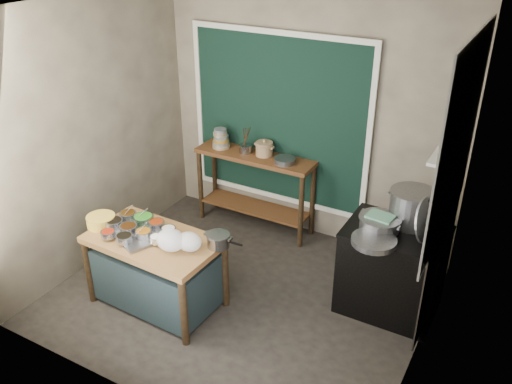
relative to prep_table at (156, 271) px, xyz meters
The scene contains 31 objects.
floor 0.90m from the prep_table, 37.12° to the left, with size 3.50×3.00×0.02m, color #2D2822.
back_wall 2.34m from the prep_table, 72.01° to the left, with size 3.50×0.02×2.80m, color gray.
left_wall 1.59m from the prep_table, 156.10° to the left, with size 0.02×3.00×2.80m, color gray.
right_wall 2.66m from the prep_table, 11.54° to the left, with size 0.02×3.00×2.80m, color gray.
ceiling 2.57m from the prep_table, 37.12° to the left, with size 3.50×3.00×0.02m, color gray.
curtain_panel 2.21m from the prep_table, 81.31° to the left, with size 2.10×0.02×1.90m, color black.
curtain_frame 2.20m from the prep_table, 81.26° to the left, with size 2.22×0.03×2.02m, color beige, non-canonical shape.
tile_panel 2.99m from the prep_table, 23.60° to the left, with size 0.02×1.70×1.70m, color #B2B2AA.
soot_patch 2.67m from the prep_table, 25.54° to the left, with size 0.01×1.30×1.30m, color black.
wall_shelf 2.92m from the prep_table, 30.48° to the left, with size 0.22×0.70×0.03m, color beige.
prep_table is the anchor object (origin of this frame).
back_counter 1.78m from the prep_table, 86.77° to the left, with size 1.45×0.40×0.95m, color #542D18.
stove_block 2.26m from the prep_table, 27.52° to the left, with size 0.90×0.68×0.85m, color black.
stove_top 2.31m from the prep_table, 27.52° to the left, with size 0.92×0.69×0.03m, color black.
condiment_tray 0.43m from the prep_table, behind, with size 0.57×0.41×0.03m, color gray.
condiment_bowls 0.48m from the prep_table, behind, with size 0.70×0.52×0.08m.
yellow_basin 0.73m from the prep_table, behind, with size 0.28×0.28×0.11m, color gold.
saucepan 0.77m from the prep_table, 17.65° to the left, with size 0.23×0.23×0.12m, color gray, non-canonical shape.
plastic_bag_a 0.55m from the prep_table, 14.24° to the right, with size 0.27×0.23×0.20m, color white.
plastic_bag_b 0.62m from the prep_table, ahead, with size 0.23×0.20×0.18m, color white.
bowl_stack 1.92m from the prep_table, 101.54° to the left, with size 0.21×0.21×0.24m.
utensil_cup 1.89m from the prep_table, 90.88° to the left, with size 0.16×0.16×0.10m, color gray.
ceramic_crock 1.93m from the prep_table, 83.58° to the left, with size 0.21×0.21×0.14m, color #846648, non-canonical shape.
wide_bowl 1.90m from the prep_table, 73.67° to the left, with size 0.24×0.24×0.06m, color gray.
stock_pot 2.49m from the prep_table, 30.61° to the left, with size 0.43×0.43×0.34m, color gray, non-canonical shape.
pot_lid 2.54m from the prep_table, 24.00° to the left, with size 0.41×0.41×0.02m, color gray.
steamer 2.17m from the prep_table, 27.86° to the left, with size 0.39×0.39×0.13m, color gray, non-canonical shape.
green_cloth 2.19m from the prep_table, 27.86° to the left, with size 0.24×0.18×0.02m, color #599370.
shallow_pan 2.09m from the prep_table, 21.02° to the left, with size 0.40×0.40×0.05m, color gray.
shelf_bowl_stack 2.95m from the prep_table, 30.60° to the left, with size 0.14×0.14×0.11m.
shelf_bowl_green 3.01m from the prep_table, 33.42° to the left, with size 0.15×0.15×0.05m, color gray.
Camera 1 is at (2.28, -3.76, 3.47)m, focal length 38.00 mm.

